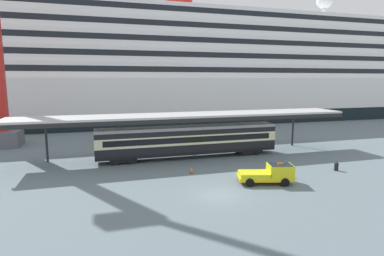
# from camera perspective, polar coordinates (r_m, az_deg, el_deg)

# --- Properties ---
(ground_plane) EXTENTS (400.00, 400.00, 0.00)m
(ground_plane) POSITION_cam_1_polar(r_m,az_deg,el_deg) (28.03, 4.90, -12.04)
(ground_plane) COLOR slate
(cruise_ship) EXTENTS (156.15, 29.37, 34.04)m
(cruise_ship) POSITION_cam_1_polar(r_m,az_deg,el_deg) (79.68, -3.62, 10.07)
(cruise_ship) COLOR black
(cruise_ship) RESTS_ON ground
(platform_canopy) EXTENTS (42.94, 5.48, 5.61)m
(platform_canopy) POSITION_cam_1_polar(r_m,az_deg,el_deg) (40.09, -0.72, 2.20)
(platform_canopy) COLOR #BCBCBC
(platform_canopy) RESTS_ON ground
(train_carriage) EXTENTS (23.19, 2.81, 4.11)m
(train_carriage) POSITION_cam_1_polar(r_m,az_deg,el_deg) (40.17, -0.55, -2.20)
(train_carriage) COLOR black
(train_carriage) RESTS_ON ground
(service_truck) EXTENTS (5.55, 3.30, 2.02)m
(service_truck) POSITION_cam_1_polar(r_m,az_deg,el_deg) (31.57, 14.05, -7.98)
(service_truck) COLOR yellow
(service_truck) RESTS_ON ground
(traffic_cone_near) EXTENTS (0.36, 0.36, 0.62)m
(traffic_cone_near) POSITION_cam_1_polar(r_m,az_deg,el_deg) (34.05, 17.82, -8.11)
(traffic_cone_near) COLOR black
(traffic_cone_near) RESTS_ON ground
(traffic_cone_mid) EXTENTS (0.36, 0.36, 0.77)m
(traffic_cone_mid) POSITION_cam_1_polar(r_m,az_deg,el_deg) (34.00, -0.09, -7.58)
(traffic_cone_mid) COLOR black
(traffic_cone_mid) RESTS_ON ground
(quay_bollard) EXTENTS (0.48, 0.48, 0.96)m
(quay_bollard) POSITION_cam_1_polar(r_m,az_deg,el_deg) (38.34, 24.74, -6.29)
(quay_bollard) COLOR black
(quay_bollard) RESTS_ON ground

